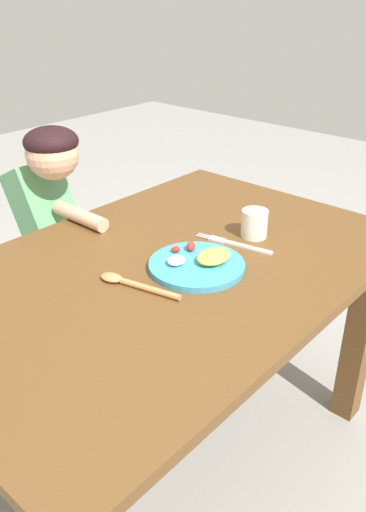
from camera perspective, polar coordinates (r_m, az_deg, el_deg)
name	(u,v)px	position (r m, az deg, el deg)	size (l,w,h in m)	color
ground_plane	(170,455)	(1.81, -1.46, -20.96)	(8.00, 8.00, 0.00)	gray
dining_table	(167,306)	(1.43, -1.74, -5.49)	(1.31, 0.86, 0.71)	brown
plate	(199,264)	(1.33, 1.73, -0.83)	(0.25, 0.25, 0.05)	teal
fork	(235,244)	(1.46, 5.73, 1.32)	(0.06, 0.23, 0.01)	silver
spoon	(131,283)	(1.26, -5.78, -2.99)	(0.08, 0.22, 0.02)	#C1814C
drinking_cup	(254,224)	(1.50, 7.85, 3.55)	(0.08, 0.08, 0.08)	silver
person	(50,250)	(1.84, -14.40, 0.62)	(0.17, 0.43, 0.99)	navy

